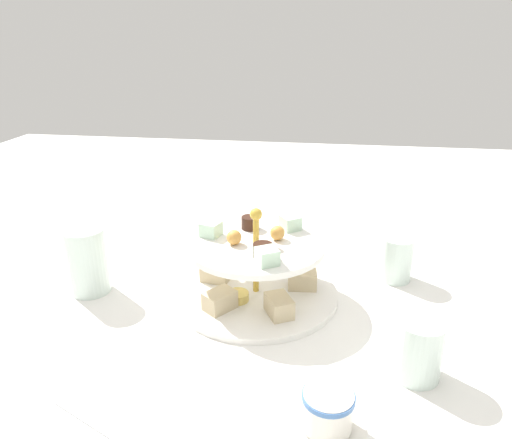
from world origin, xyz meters
TOP-DOWN VIEW (x-y plane):
  - ground_plane at (0.00, 0.00)m, footprint 2.40×2.40m
  - tiered_serving_stand at (0.00, -0.00)m, footprint 0.28×0.28m
  - water_glass_tall_right at (0.03, -0.29)m, footprint 0.07×0.07m
  - water_glass_short_left at (0.16, 0.23)m, footprint 0.06×0.06m
  - teacup_with_saucer at (0.28, 0.12)m, footprint 0.09×0.09m
  - butter_knife_left at (-0.33, -0.09)m, footprint 0.03×0.17m
  - butter_knife_right at (0.31, -0.13)m, footprint 0.08×0.16m
  - water_glass_mid_back at (-0.10, 0.24)m, footprint 0.06×0.06m

SIDE VIEW (x-z plane):
  - ground_plane at x=0.00m, z-range 0.00..0.00m
  - butter_knife_left at x=-0.33m, z-range 0.00..0.00m
  - butter_knife_right at x=0.31m, z-range 0.00..0.00m
  - teacup_with_saucer at x=0.28m, z-range 0.00..0.05m
  - water_glass_mid_back at x=-0.10m, z-range 0.00..0.08m
  - water_glass_short_left at x=0.16m, z-range 0.00..0.08m
  - tiered_serving_stand at x=0.00m, z-range -0.03..0.12m
  - water_glass_tall_right at x=0.03m, z-range 0.00..0.12m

